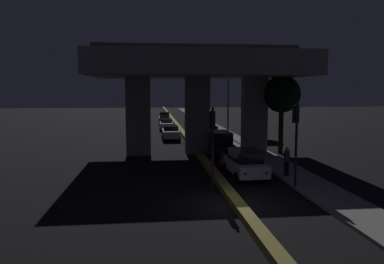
{
  "coord_description": "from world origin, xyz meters",
  "views": [
    {
      "loc": [
        -3.95,
        -16.72,
        5.43
      ],
      "look_at": [
        0.4,
        22.4,
        1.01
      ],
      "focal_mm": 35.0,
      "sensor_mm": 36.0,
      "label": 1
    }
  ],
  "objects_px": {
    "car_black_third": "(208,133)",
    "car_white_second_oncoming": "(166,124)",
    "car_dark_blue_fourth": "(199,129)",
    "car_dark_red_fifth": "(193,122)",
    "traffic_light_right_of_median": "(296,130)",
    "motorcycle_red_filtering_near": "(223,161)",
    "street_lamp": "(225,98)",
    "pedestrian_on_sidewalk": "(287,161)",
    "motorcycle_blue_filtering_mid": "(204,143)",
    "car_white_lead": "(245,163)",
    "car_taxi_yellow_third_oncoming": "(164,118)",
    "traffic_light_left_of_median": "(212,134)",
    "car_black_second": "(220,143)",
    "car_silver_lead_oncoming": "(171,133)"
  },
  "relations": [
    {
      "from": "car_black_third",
      "to": "car_white_second_oncoming",
      "type": "xyz_separation_m",
      "value": [
        -3.83,
        12.74,
        -0.17
      ]
    },
    {
      "from": "car_dark_blue_fourth",
      "to": "car_dark_red_fifth",
      "type": "distance_m",
      "value": 8.44
    },
    {
      "from": "car_dark_blue_fourth",
      "to": "traffic_light_right_of_median",
      "type": "bearing_deg",
      "value": -176.91
    },
    {
      "from": "motorcycle_red_filtering_near",
      "to": "street_lamp",
      "type": "bearing_deg",
      "value": -15.93
    },
    {
      "from": "street_lamp",
      "to": "car_black_third",
      "type": "distance_m",
      "value": 5.4
    },
    {
      "from": "car_dark_blue_fourth",
      "to": "pedestrian_on_sidewalk",
      "type": "distance_m",
      "value": 23.44
    },
    {
      "from": "street_lamp",
      "to": "car_white_second_oncoming",
      "type": "height_order",
      "value": "street_lamp"
    },
    {
      "from": "motorcycle_red_filtering_near",
      "to": "motorcycle_blue_filtering_mid",
      "type": "relative_size",
      "value": 0.91
    },
    {
      "from": "car_black_third",
      "to": "motorcycle_red_filtering_near",
      "type": "relative_size",
      "value": 2.58
    },
    {
      "from": "car_white_lead",
      "to": "car_black_third",
      "type": "distance_m",
      "value": 15.47
    },
    {
      "from": "car_taxi_yellow_third_oncoming",
      "to": "motorcycle_blue_filtering_mid",
      "type": "height_order",
      "value": "car_taxi_yellow_third_oncoming"
    },
    {
      "from": "car_black_third",
      "to": "car_dark_red_fifth",
      "type": "distance_m",
      "value": 15.74
    },
    {
      "from": "traffic_light_right_of_median",
      "to": "street_lamp",
      "type": "bearing_deg",
      "value": 89.02
    },
    {
      "from": "car_black_third",
      "to": "car_white_second_oncoming",
      "type": "distance_m",
      "value": 13.3
    },
    {
      "from": "motorcycle_blue_filtering_mid",
      "to": "traffic_light_left_of_median",
      "type": "bearing_deg",
      "value": 178.1
    },
    {
      "from": "traffic_light_right_of_median",
      "to": "car_taxi_yellow_third_oncoming",
      "type": "height_order",
      "value": "traffic_light_right_of_median"
    },
    {
      "from": "car_taxi_yellow_third_oncoming",
      "to": "pedestrian_on_sidewalk",
      "type": "bearing_deg",
      "value": 9.68
    },
    {
      "from": "car_black_second",
      "to": "car_white_second_oncoming",
      "type": "distance_m",
      "value": 20.92
    },
    {
      "from": "street_lamp",
      "to": "pedestrian_on_sidewalk",
      "type": "xyz_separation_m",
      "value": [
        0.08,
        -19.26,
        -3.54
      ]
    },
    {
      "from": "traffic_light_right_of_median",
      "to": "car_white_lead",
      "type": "relative_size",
      "value": 1.04
    },
    {
      "from": "motorcycle_blue_filtering_mid",
      "to": "car_taxi_yellow_third_oncoming",
      "type": "bearing_deg",
      "value": 9.84
    },
    {
      "from": "traffic_light_left_of_median",
      "to": "car_taxi_yellow_third_oncoming",
      "type": "xyz_separation_m",
      "value": [
        -1.05,
        40.81,
        -2.15
      ]
    },
    {
      "from": "traffic_light_left_of_median",
      "to": "car_dark_blue_fourth",
      "type": "xyz_separation_m",
      "value": [
        2.69,
        25.73,
        -2.38
      ]
    },
    {
      "from": "traffic_light_left_of_median",
      "to": "car_taxi_yellow_third_oncoming",
      "type": "height_order",
      "value": "traffic_light_left_of_median"
    },
    {
      "from": "car_black_third",
      "to": "motorcycle_blue_filtering_mid",
      "type": "xyz_separation_m",
      "value": [
        -1.15,
        -4.75,
        -0.35
      ]
    },
    {
      "from": "traffic_light_left_of_median",
      "to": "motorcycle_blue_filtering_mid",
      "type": "bearing_deg",
      "value": 83.66
    },
    {
      "from": "car_dark_red_fifth",
      "to": "car_white_second_oncoming",
      "type": "height_order",
      "value": "car_dark_red_fifth"
    },
    {
      "from": "car_black_second",
      "to": "car_silver_lead_oncoming",
      "type": "xyz_separation_m",
      "value": [
        -3.53,
        10.54,
        -0.27
      ]
    },
    {
      "from": "motorcycle_red_filtering_near",
      "to": "pedestrian_on_sidewalk",
      "type": "relative_size",
      "value": 0.98
    },
    {
      "from": "street_lamp",
      "to": "motorcycle_blue_filtering_mid",
      "type": "bearing_deg",
      "value": -113.53
    },
    {
      "from": "traffic_light_left_of_median",
      "to": "car_white_lead",
      "type": "height_order",
      "value": "traffic_light_left_of_median"
    },
    {
      "from": "car_taxi_yellow_third_oncoming",
      "to": "car_dark_blue_fourth",
      "type": "bearing_deg",
      "value": 14.55
    },
    {
      "from": "car_black_third",
      "to": "car_white_second_oncoming",
      "type": "bearing_deg",
      "value": 17.25
    },
    {
      "from": "traffic_light_left_of_median",
      "to": "traffic_light_right_of_median",
      "type": "height_order",
      "value": "traffic_light_right_of_median"
    },
    {
      "from": "car_taxi_yellow_third_oncoming",
      "to": "car_black_third",
      "type": "bearing_deg",
      "value": 10.03
    },
    {
      "from": "car_dark_red_fifth",
      "to": "pedestrian_on_sidewalk",
      "type": "relative_size",
      "value": 2.68
    },
    {
      "from": "car_black_third",
      "to": "traffic_light_right_of_median",
      "type": "bearing_deg",
      "value": -173.4
    },
    {
      "from": "car_silver_lead_oncoming",
      "to": "pedestrian_on_sidewalk",
      "type": "xyz_separation_m",
      "value": [
        6.18,
        -18.68,
        0.26
      ]
    },
    {
      "from": "car_black_third",
      "to": "car_silver_lead_oncoming",
      "type": "relative_size",
      "value": 1.11
    },
    {
      "from": "car_black_second",
      "to": "car_dark_blue_fourth",
      "type": "height_order",
      "value": "car_black_second"
    },
    {
      "from": "car_dark_blue_fourth",
      "to": "street_lamp",
      "type": "bearing_deg",
      "value": -151.55
    },
    {
      "from": "car_black_third",
      "to": "motorcycle_blue_filtering_mid",
      "type": "relative_size",
      "value": 2.35
    },
    {
      "from": "car_dark_blue_fourth",
      "to": "car_black_second",
      "type": "bearing_deg",
      "value": 177.82
    },
    {
      "from": "car_white_second_oncoming",
      "to": "motorcycle_blue_filtering_mid",
      "type": "distance_m",
      "value": 17.69
    },
    {
      "from": "car_black_third",
      "to": "car_dark_blue_fourth",
      "type": "bearing_deg",
      "value": 0.3
    },
    {
      "from": "car_white_lead",
      "to": "motorcycle_blue_filtering_mid",
      "type": "distance_m",
      "value": 10.77
    },
    {
      "from": "traffic_light_right_of_median",
      "to": "car_dark_red_fifth",
      "type": "xyz_separation_m",
      "value": [
        -1.84,
        34.18,
        -2.42
      ]
    },
    {
      "from": "car_black_third",
      "to": "car_taxi_yellow_third_oncoming",
      "type": "distance_m",
      "value": 22.69
    },
    {
      "from": "traffic_light_right_of_median",
      "to": "car_dark_blue_fourth",
      "type": "height_order",
      "value": "traffic_light_right_of_median"
    },
    {
      "from": "traffic_light_right_of_median",
      "to": "car_white_lead",
      "type": "distance_m",
      "value": 4.33
    }
  ]
}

